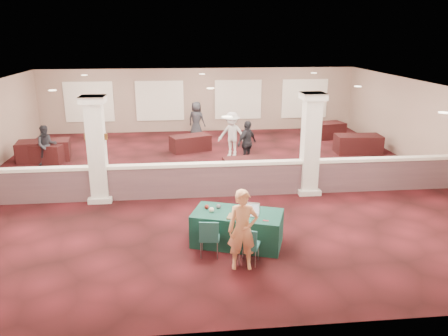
{
  "coord_description": "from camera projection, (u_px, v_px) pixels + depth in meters",
  "views": [
    {
      "loc": [
        -1.03,
        -14.34,
        4.97
      ],
      "look_at": [
        0.24,
        -2.0,
        1.07
      ],
      "focal_mm": 35.0,
      "sensor_mm": 36.0,
      "label": 1
    }
  ],
  "objects": [
    {
      "name": "far_table_back_left",
      "position": [
        44.0,
        150.0,
        17.48
      ],
      "size": [
        2.1,
        1.27,
        0.8
      ],
      "primitive_type": "cube",
      "rotation": [
        0.0,
        0.0,
        0.15
      ],
      "color": "black",
      "rests_on": "ground"
    },
    {
      "name": "conf_chair_main",
      "position": [
        248.0,
        243.0,
        9.58
      ],
      "size": [
        0.57,
        0.57,
        0.88
      ],
      "rotation": [
        0.0,
        0.0,
        -0.36
      ],
      "color": "#1C5450",
      "rests_on": "ground"
    },
    {
      "name": "attendee_a",
      "position": [
        47.0,
        145.0,
        16.74
      ],
      "size": [
        0.85,
        0.65,
        1.56
      ],
      "primitive_type": "imported",
      "rotation": [
        0.0,
        0.0,
        0.34
      ],
      "color": "black",
      "rests_on": "ground"
    },
    {
      "name": "sconce_left",
      "position": [
        86.0,
        137.0,
        12.8
      ],
      "size": [
        0.12,
        0.12,
        0.18
      ],
      "color": "brown",
      "rests_on": "column_left"
    },
    {
      "name": "wall_right",
      "position": [
        435.0,
        130.0,
        15.5
      ],
      "size": [
        0.04,
        16.0,
        3.2
      ],
      "primitive_type": "cube",
      "color": "gray",
      "rests_on": "ground"
    },
    {
      "name": "laptop_screen",
      "position": [
        252.0,
        207.0,
        10.4
      ],
      "size": [
        0.35,
        0.13,
        0.25
      ],
      "primitive_type": "cube",
      "rotation": [
        0.0,
        0.0,
        -0.34
      ],
      "color": "silver",
      "rests_on": "near_table"
    },
    {
      "name": "yarn_red",
      "position": [
        207.0,
        207.0,
        10.65
      ],
      "size": [
        0.11,
        0.11,
        0.11
      ],
      "primitive_type": "sphere",
      "color": "maroon",
      "rests_on": "near_table"
    },
    {
      "name": "far_table_back_right",
      "position": [
        324.0,
        131.0,
        21.06
      ],
      "size": [
        2.04,
        1.31,
        0.77
      ],
      "primitive_type": "cube",
      "rotation": [
        0.0,
        0.0,
        0.21
      ],
      "color": "black",
      "rests_on": "ground"
    },
    {
      "name": "yarn_cream",
      "position": [
        211.0,
        210.0,
        10.46
      ],
      "size": [
        0.12,
        0.12,
        0.12
      ],
      "primitive_type": "sphere",
      "color": "beige",
      "rests_on": "near_table"
    },
    {
      "name": "woman",
      "position": [
        243.0,
        230.0,
        9.34
      ],
      "size": [
        0.67,
        0.47,
        1.8
      ],
      "primitive_type": "imported",
      "rotation": [
        0.0,
        0.0,
        -0.06
      ],
      "color": "#F0A468",
      "rests_on": "ground"
    },
    {
      "name": "attendee_c",
      "position": [
        247.0,
        143.0,
        16.65
      ],
      "size": [
        1.09,
        1.05,
        1.75
      ],
      "primitive_type": "imported",
      "rotation": [
        0.0,
        0.0,
        0.73
      ],
      "color": "black",
      "rests_on": "ground"
    },
    {
      "name": "conf_chair_side",
      "position": [
        209.0,
        235.0,
        9.91
      ],
      "size": [
        0.52,
        0.52,
        0.91
      ],
      "rotation": [
        0.0,
        0.0,
        -0.14
      ],
      "color": "#1C5450",
      "rests_on": "ground"
    },
    {
      "name": "column_right",
      "position": [
        310.0,
        143.0,
        13.57
      ],
      "size": [
        0.72,
        0.72,
        3.2
      ],
      "color": "white",
      "rests_on": "ground"
    },
    {
      "name": "column_left",
      "position": [
        97.0,
        149.0,
        12.94
      ],
      "size": [
        0.72,
        0.72,
        3.2
      ],
      "color": "white",
      "rests_on": "ground"
    },
    {
      "name": "far_table_front_center",
      "position": [
        247.0,
        167.0,
        15.51
      ],
      "size": [
        1.76,
        1.01,
        0.68
      ],
      "primitive_type": "cube",
      "rotation": [
        0.0,
        0.0,
        0.1
      ],
      "color": "black",
      "rests_on": "ground"
    },
    {
      "name": "far_table_front_left",
      "position": [
        42.0,
        153.0,
        17.3
      ],
      "size": [
        2.0,
        1.33,
        0.74
      ],
      "primitive_type": "cube",
      "rotation": [
        0.0,
        0.0,
        -0.25
      ],
      "color": "black",
      "rests_on": "ground"
    },
    {
      "name": "attendee_b",
      "position": [
        232.0,
        135.0,
        17.87
      ],
      "size": [
        1.3,
        1.02,
        1.84
      ],
      "primitive_type": "imported",
      "rotation": [
        0.0,
        0.0,
        -0.48
      ],
      "color": "#B9B8B4",
      "rests_on": "ground"
    },
    {
      "name": "scissors",
      "position": [
        266.0,
        221.0,
        9.99
      ],
      "size": [
        0.14,
        0.08,
        0.01
      ],
      "primitive_type": "cube",
      "rotation": [
        0.0,
        0.0,
        -0.34
      ],
      "color": "red",
      "rests_on": "near_table"
    },
    {
      "name": "wall_back",
      "position": [
        199.0,
        100.0,
        22.31
      ],
      "size": [
        16.0,
        0.04,
        3.2
      ],
      "primitive_type": "cube",
      "color": "gray",
      "rests_on": "ground"
    },
    {
      "name": "wall_front",
      "position": [
        247.0,
        247.0,
        7.12
      ],
      "size": [
        16.0,
        0.04,
        3.2
      ],
      "primitive_type": "cube",
      "color": "gray",
      "rests_on": "ground"
    },
    {
      "name": "sconce_right",
      "position": [
        106.0,
        137.0,
        12.86
      ],
      "size": [
        0.12,
        0.12,
        0.18
      ],
      "color": "brown",
      "rests_on": "column_left"
    },
    {
      "name": "ground",
      "position": [
        211.0,
        180.0,
        15.2
      ],
      "size": [
        16.0,
        16.0,
        0.0
      ],
      "primitive_type": "plane",
      "color": "#441115",
      "rests_on": "ground"
    },
    {
      "name": "laptop_base",
      "position": [
        251.0,
        214.0,
        10.32
      ],
      "size": [
        0.43,
        0.36,
        0.02
      ],
      "primitive_type": "cube",
      "rotation": [
        0.0,
        0.0,
        -0.34
      ],
      "color": "silver",
      "rests_on": "near_table"
    },
    {
      "name": "far_table_back_center",
      "position": [
        190.0,
        143.0,
        18.89
      ],
      "size": [
        1.86,
        1.38,
        0.68
      ],
      "primitive_type": "cube",
      "rotation": [
        0.0,
        0.0,
        0.36
      ],
      "color": "black",
      "rests_on": "ground"
    },
    {
      "name": "near_table",
      "position": [
        237.0,
        228.0,
        10.57
      ],
      "size": [
        2.35,
        1.7,
        0.82
      ],
      "primitive_type": "cube",
      "rotation": [
        0.0,
        0.0,
        -0.34
      ],
      "color": "#0E3426",
      "rests_on": "ground"
    },
    {
      "name": "ceiling",
      "position": [
        210.0,
        88.0,
        14.24
      ],
      "size": [
        16.0,
        16.0,
        0.02
      ],
      "primitive_type": "cube",
      "color": "white",
      "rests_on": "wall_back"
    },
    {
      "name": "yarn_grey",
      "position": [
        218.0,
        206.0,
        10.66
      ],
      "size": [
        0.12,
        0.12,
        0.12
      ],
      "primitive_type": "sphere",
      "color": "#525358",
      "rests_on": "near_table"
    },
    {
      "name": "far_table_front_right",
      "position": [
        358.0,
        144.0,
        18.56
      ],
      "size": [
        1.94,
        1.04,
        0.77
      ],
      "primitive_type": "cube",
      "rotation": [
        0.0,
        0.0,
        -0.05
      ],
      "color": "black",
      "rests_on": "ground"
    },
    {
      "name": "partition_wall",
      "position": [
        215.0,
        179.0,
        13.6
      ],
      "size": [
        15.6,
        0.28,
        1.1
      ],
      "color": "#553942",
      "rests_on": "ground"
    },
    {
      "name": "attendee_d",
      "position": [
        196.0,
        120.0,
        21.05
      ],
      "size": [
        0.99,
        0.84,
        1.76
      ],
      "primitive_type": "imported",
      "rotation": [
        0.0,
        0.0,
        2.61
      ],
      "color": "black",
      "rests_on": "ground"
    },
    {
      "name": "knitting",
      "position": [
        237.0,
        217.0,
        10.17
      ],
      "size": [
        0.53,
        0.46,
        0.03
      ],
      "primitive_type": "cube",
      "rotation": [
        0.0,
        0.0,
        -0.34
      ],
      "color": "#AA621B",
      "rests_on": "near_table"
    },
    {
      "name": "screen_glow",
      "position": [
        252.0,
        208.0,
        10.39
      ],
      "size": [
        0.32,
        0.11,
        0.21
      ],
      "primitive_type": "cube",
      "rotation": [
        0.0,
        0.0,
        -0.34
      ],
      "color": "#ADBCD0",
      "rests_on": "near_table"
    }
  ]
}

